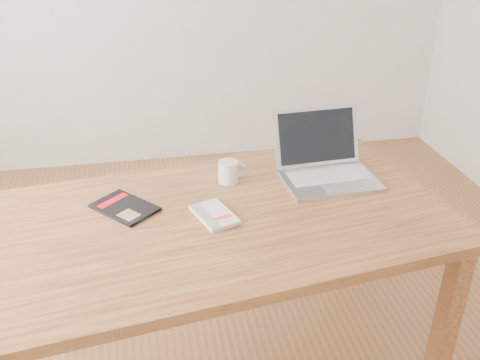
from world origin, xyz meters
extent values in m
plane|color=brown|center=(0.00, 0.00, 0.00)|extent=(4.00, 4.00, 0.00)
cube|color=brown|center=(0.08, -0.09, 0.73)|extent=(1.64, 1.08, 0.04)
cube|color=brown|center=(0.83, -0.36, 0.35)|extent=(0.07, 0.07, 0.71)
cube|color=brown|center=(-0.67, 0.19, 0.35)|extent=(0.07, 0.07, 0.71)
cube|color=brown|center=(0.73, 0.38, 0.35)|extent=(0.07, 0.07, 0.71)
cube|color=silver|center=(0.03, -0.09, 0.76)|extent=(0.16, 0.21, 0.01)
cube|color=white|center=(0.03, -0.09, 0.76)|extent=(0.16, 0.21, 0.02)
cube|color=gray|center=(-0.01, -0.10, 0.77)|extent=(0.09, 0.18, 0.00)
cube|color=red|center=(0.05, -0.12, 0.77)|extent=(0.06, 0.04, 0.00)
cube|color=black|center=(-0.28, 0.02, 0.76)|extent=(0.26, 0.26, 0.01)
cube|color=red|center=(-0.32, 0.07, 0.76)|extent=(0.11, 0.11, 0.00)
cube|color=gray|center=(-0.26, -0.04, 0.76)|extent=(0.09, 0.09, 0.00)
cube|color=silver|center=(0.51, 0.07, 0.76)|extent=(0.37, 0.27, 0.02)
cube|color=silver|center=(0.50, 0.10, 0.77)|extent=(0.31, 0.15, 0.00)
cube|color=#BCBCC1|center=(0.51, 0.00, 0.77)|extent=(0.11, 0.06, 0.00)
cube|color=silver|center=(0.50, 0.23, 0.88)|extent=(0.36, 0.11, 0.22)
cube|color=black|center=(0.50, 0.23, 0.88)|extent=(0.32, 0.09, 0.20)
cylinder|color=white|center=(0.12, 0.16, 0.79)|extent=(0.08, 0.08, 0.08)
cylinder|color=black|center=(0.12, 0.16, 0.83)|extent=(0.06, 0.06, 0.01)
torus|color=white|center=(0.16, 0.16, 0.79)|extent=(0.06, 0.02, 0.06)
camera|label=1|loc=(-0.18, -1.65, 1.73)|focal=40.00mm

